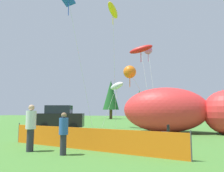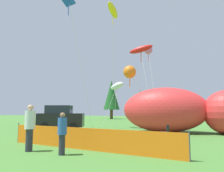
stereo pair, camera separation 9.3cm
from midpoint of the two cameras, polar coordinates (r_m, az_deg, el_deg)
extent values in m
plane|color=#477F33|center=(14.38, -5.36, -13.12)|extent=(120.00, 120.00, 0.00)
cube|color=black|center=(19.83, -13.31, -8.65)|extent=(4.22, 2.74, 1.16)
cube|color=#1E232D|center=(19.86, -13.79, -5.96)|extent=(2.50, 2.09, 0.69)
cylinder|color=black|center=(20.43, -9.48, -10.15)|extent=(0.71, 0.42, 0.67)
cylinder|color=black|center=(18.85, -10.23, -10.45)|extent=(0.71, 0.42, 0.67)
cylinder|color=black|center=(20.93, -16.15, -9.90)|extent=(0.71, 0.42, 0.67)
cylinder|color=black|center=(19.39, -17.42, -10.14)|extent=(0.71, 0.42, 0.67)
cube|color=black|center=(13.52, 13.33, -11.62)|extent=(0.59, 0.59, 0.03)
cube|color=black|center=(13.44, 14.27, -10.69)|extent=(0.14, 0.46, 0.44)
cylinder|color=#A5A5AD|center=(13.41, 12.21, -12.59)|extent=(0.02, 0.02, 0.41)
cylinder|color=#A5A5AD|center=(13.80, 12.77, -12.40)|extent=(0.02, 0.02, 0.41)
cylinder|color=#A5A5AD|center=(13.28, 13.96, -12.60)|extent=(0.02, 0.02, 0.41)
cylinder|color=#A5A5AD|center=(13.68, 14.47, -12.41)|extent=(0.02, 0.02, 0.41)
ellipsoid|color=red|center=(17.63, 13.43, -6.06)|extent=(6.64, 3.71, 3.49)
ellipsoid|color=yellow|center=(17.64, 13.50, -8.62)|extent=(4.26, 2.76, 1.57)
cone|color=red|center=(18.55, 26.87, -2.21)|extent=(0.88, 0.88, 0.94)
cube|color=orange|center=(9.75, -7.42, -13.50)|extent=(8.56, 2.10, 0.92)
cylinder|color=#4C4C51|center=(12.89, -23.36, -11.11)|extent=(0.05, 0.05, 1.02)
cylinder|color=#4C4C51|center=(7.89, 19.65, -14.51)|extent=(0.05, 0.05, 1.02)
cylinder|color=#2D2D38|center=(9.87, -20.85, -13.09)|extent=(0.28, 0.28, 0.91)
cylinder|color=silver|center=(9.80, -20.65, -8.25)|extent=(0.42, 0.42, 0.76)
sphere|color=tan|center=(9.80, -20.53, -5.31)|extent=(0.25, 0.25, 0.25)
cylinder|color=#2D2D38|center=(8.75, -12.94, -14.75)|extent=(0.24, 0.24, 0.76)
cylinder|color=#2D59A5|center=(8.67, -12.82, -10.20)|extent=(0.35, 0.35, 0.63)
sphere|color=#8C6647|center=(8.66, -12.75, -7.44)|extent=(0.21, 0.21, 0.21)
cylinder|color=silver|center=(21.28, -0.85, -5.41)|extent=(1.21, 1.23, 4.16)
ellipsoid|color=white|center=(21.82, 1.10, 0.02)|extent=(2.07, 2.15, 0.97)
cylinder|color=white|center=(21.76, 1.11, -1.81)|extent=(0.06, 0.06, 1.20)
cylinder|color=silver|center=(20.45, 8.92, -0.22)|extent=(1.30, 1.83, 7.76)
ellipsoid|color=red|center=(22.17, 7.42, 9.49)|extent=(2.51, 0.86, 1.08)
cylinder|color=red|center=(21.99, 7.44, 7.73)|extent=(0.06, 0.06, 1.20)
cylinder|color=silver|center=(23.20, 10.51, -0.02)|extent=(1.20, 2.53, 8.49)
sphere|color=pink|center=(25.30, 9.30, 9.21)|extent=(0.93, 0.93, 0.93)
cylinder|color=pink|center=(25.12, 9.33, 7.68)|extent=(0.06, 0.06, 1.20)
cylinder|color=silver|center=(18.15, 8.81, -3.83)|extent=(2.78, 0.15, 4.99)
sphere|color=orange|center=(18.73, 4.51, 3.69)|extent=(1.10, 1.10, 1.10)
cylinder|color=orange|center=(18.62, 4.53, 1.57)|extent=(0.06, 0.06, 1.20)
cylinder|color=silver|center=(20.16, 0.53, 3.78)|extent=(0.53, 2.75, 10.54)
ellipsoid|color=yellow|center=(20.48, 0.10, 19.14)|extent=(0.73, 2.20, 1.20)
cylinder|color=yellow|center=(20.19, 0.10, 17.35)|extent=(0.06, 0.06, 1.20)
cylinder|color=silver|center=(19.08, -8.29, 5.29)|extent=(1.67, 1.86, 11.09)
cube|color=blue|center=(20.53, -11.40, 20.94)|extent=(0.96, 0.93, 0.65)
cylinder|color=blue|center=(20.22, -11.44, 19.18)|extent=(0.06, 0.06, 1.20)
cylinder|color=brown|center=(47.18, 7.19, -7.61)|extent=(0.47, 0.47, 1.46)
cone|color=#2D6B2D|center=(47.22, 7.14, -3.89)|extent=(2.57, 2.57, 4.68)
cylinder|color=brown|center=(46.23, -0.36, -7.39)|extent=(0.62, 0.62, 1.94)
cone|color=#1E5623|center=(46.35, -0.35, -2.35)|extent=(3.41, 3.41, 6.21)
cylinder|color=brown|center=(49.61, 11.50, -7.58)|extent=(0.41, 0.41, 1.29)
cone|color=#2D6B2D|center=(49.63, 11.43, -4.45)|extent=(2.27, 2.27, 4.13)
camera|label=1|loc=(0.05, -90.14, 0.02)|focal=35.00mm
camera|label=2|loc=(0.05, 89.86, -0.02)|focal=35.00mm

